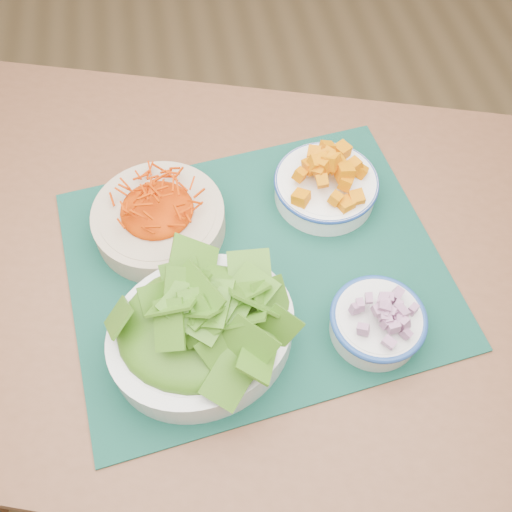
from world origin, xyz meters
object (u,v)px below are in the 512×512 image
(squash_bowl, at_px, (326,181))
(onion_bowl, at_px, (378,320))
(carrot_bowl, at_px, (158,216))
(table, at_px, (229,289))
(placemat, at_px, (256,267))
(lettuce_bowl, at_px, (201,327))

(squash_bowl, bearing_deg, onion_bowl, -87.22)
(onion_bowl, bearing_deg, squash_bowl, 92.78)
(carrot_bowl, distance_m, squash_bowl, 0.28)
(carrot_bowl, relative_size, squash_bowl, 1.44)
(table, relative_size, placemat, 2.43)
(lettuce_bowl, bearing_deg, placemat, 30.37)
(placemat, relative_size, carrot_bowl, 2.14)
(table, bearing_deg, squash_bowl, 46.41)
(carrot_bowl, bearing_deg, placemat, -34.72)
(placemat, bearing_deg, lettuce_bowl, -136.62)
(table, height_order, onion_bowl, onion_bowl)
(carrot_bowl, height_order, onion_bowl, carrot_bowl)
(squash_bowl, height_order, onion_bowl, squash_bowl)
(carrot_bowl, bearing_deg, table, -37.71)
(lettuce_bowl, distance_m, onion_bowl, 0.25)
(table, distance_m, carrot_bowl, 0.19)
(table, bearing_deg, lettuce_bowl, -92.41)
(placemat, bearing_deg, squash_bowl, 33.61)
(placemat, distance_m, lettuce_bowl, 0.16)
(placemat, xyz_separation_m, lettuce_bowl, (-0.10, -0.12, 0.06))
(table, xyz_separation_m, placemat, (0.04, -0.02, 0.10))
(placemat, distance_m, onion_bowl, 0.21)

